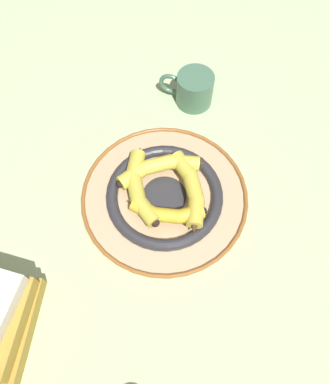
{
  "coord_description": "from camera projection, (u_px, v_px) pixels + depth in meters",
  "views": [
    {
      "loc": [
        0.13,
        0.37,
        0.78
      ],
      "look_at": [
        -0.03,
        0.03,
        0.04
      ],
      "focal_mm": 35.0,
      "sensor_mm": 36.0,
      "label": 1
    }
  ],
  "objects": [
    {
      "name": "banana_a",
      "position": [
        160.0,
        167.0,
        0.84
      ],
      "size": [
        0.21,
        0.08,
        0.03
      ],
      "rotation": [
        0.0,
        0.0,
        6.13
      ],
      "color": "yellow",
      "rests_on": "decorative_bowl"
    },
    {
      "name": "decorative_bowl",
      "position": [
        164.0,
        197.0,
        0.85
      ],
      "size": [
        0.38,
        0.38,
        0.04
      ],
      "color": "tan",
      "rests_on": "ground_plane"
    },
    {
      "name": "banana_c",
      "position": [
        166.0,
        213.0,
        0.79
      ],
      "size": [
        0.15,
        0.11,
        0.03
      ],
      "rotation": [
        0.0,
        0.0,
        8.88
      ],
      "color": "gold",
      "rests_on": "decorative_bowl"
    },
    {
      "name": "banana_d",
      "position": [
        191.0,
        190.0,
        0.81
      ],
      "size": [
        0.08,
        0.2,
        0.04
      ],
      "rotation": [
        0.0,
        0.0,
        10.76
      ],
      "color": "gold",
      "rests_on": "decorative_bowl"
    },
    {
      "name": "coffee_mug",
      "position": [
        193.0,
        89.0,
        0.96
      ],
      "size": [
        0.12,
        0.12,
        0.09
      ],
      "rotation": [
        0.0,
        0.0,
        5.54
      ],
      "color": "#477056",
      "rests_on": "ground_plane"
    },
    {
      "name": "ground_plane",
      "position": [
        147.0,
        196.0,
        0.87
      ],
      "size": [
        2.8,
        2.8,
        0.0
      ],
      "primitive_type": "plane",
      "color": "#B2C693"
    },
    {
      "name": "banana_b",
      "position": [
        139.0,
        186.0,
        0.82
      ],
      "size": [
        0.09,
        0.2,
        0.03
      ],
      "rotation": [
        0.0,
        0.0,
        7.64
      ],
      "color": "gold",
      "rests_on": "decorative_bowl"
    }
  ]
}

